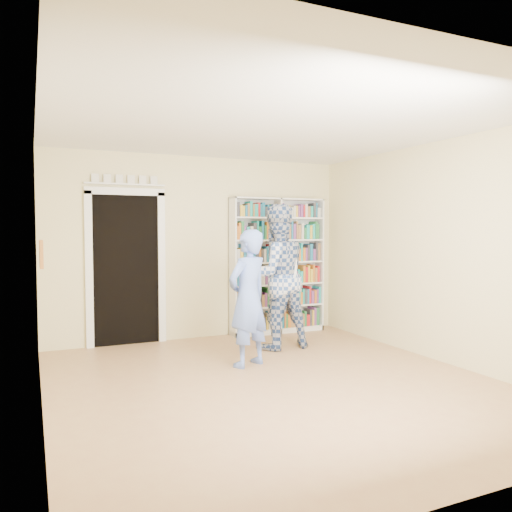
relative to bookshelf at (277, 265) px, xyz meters
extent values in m
plane|color=#AC7953|center=(-1.21, -2.34, -1.07)|extent=(5.00, 5.00, 0.00)
plane|color=white|center=(-1.21, -2.34, 1.63)|extent=(5.00, 5.00, 0.00)
plane|color=beige|center=(-1.21, 0.16, 0.28)|extent=(4.50, 0.00, 4.50)
plane|color=beige|center=(-3.46, -2.34, 0.28)|extent=(0.00, 5.00, 5.00)
plane|color=beige|center=(1.04, -2.34, 0.28)|extent=(0.00, 5.00, 5.00)
cube|color=white|center=(0.00, 0.00, -0.01)|extent=(1.53, 0.29, 2.11)
cube|color=white|center=(0.00, 0.00, -0.01)|extent=(0.02, 0.29, 2.11)
cube|color=black|center=(-2.31, 0.14, -0.02)|extent=(0.90, 0.03, 2.10)
cube|color=white|center=(-2.81, 0.12, -0.02)|extent=(0.10, 0.06, 2.20)
cube|color=white|center=(-1.81, 0.12, -0.02)|extent=(0.10, 0.06, 2.20)
cube|color=white|center=(-2.31, 0.12, 1.08)|extent=(1.10, 0.06, 0.10)
cube|color=white|center=(-2.31, 0.12, 1.18)|extent=(1.10, 0.08, 0.02)
cube|color=brown|center=(-3.44, -2.14, 0.33)|extent=(0.03, 0.25, 0.25)
imported|color=#6382DD|center=(-1.19, -1.59, -0.26)|extent=(0.70, 0.59, 1.62)
imported|color=#2C4988|center=(-0.49, -0.92, -0.08)|extent=(0.97, 0.76, 1.97)
cube|color=white|center=(-0.40, -1.16, -0.01)|extent=(0.22, 0.03, 0.31)
camera|label=1|loc=(-3.52, -6.97, 0.55)|focal=35.00mm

